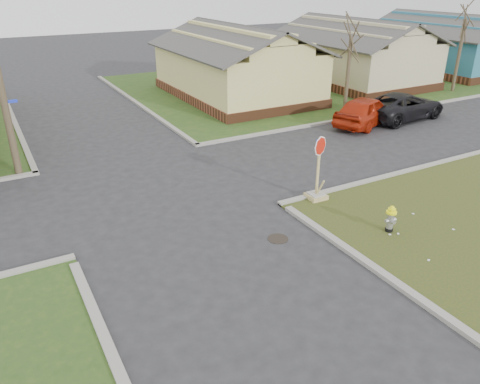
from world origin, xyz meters
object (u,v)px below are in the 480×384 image
red_sedan (365,111)px  dark_pickup (403,106)px  fire_hydrant (391,217)px  stop_sign (317,185)px

red_sedan → dark_pickup: bearing=-113.9°
fire_hydrant → dark_pickup: 13.68m
red_sedan → stop_sign: bearing=106.2°
stop_sign → red_sedan: (8.03, 6.22, 0.23)m
fire_hydrant → stop_sign: size_ratio=0.38×
stop_sign → dark_pickup: 12.33m
fire_hydrant → dark_pickup: size_ratio=0.17×
red_sedan → dark_pickup: size_ratio=0.87×
stop_sign → red_sedan: 10.16m
dark_pickup → stop_sign: bearing=114.7°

